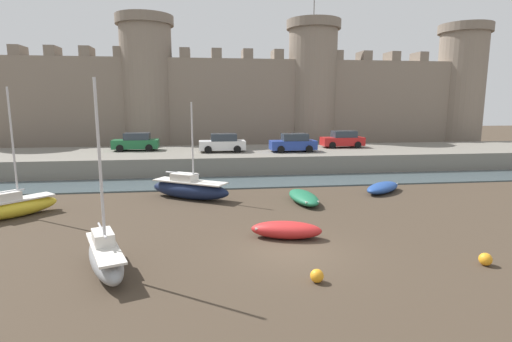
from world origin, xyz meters
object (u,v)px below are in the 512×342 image
car_quay_west (343,139)px  rowboat_near_channel_left (304,197)px  rowboat_foreground_left (286,230)px  mooring_buoy_mid_mud (485,259)px  car_quay_centre_east (293,143)px  mooring_buoy_near_channel (317,276)px  sailboat_foreground_centre (190,188)px  car_quay_east (223,143)px  sailboat_foreground_right (105,256)px  sailboat_midflat_centre (14,206)px  rowboat_near_channel_right (383,187)px  car_quay_centre_west (136,142)px

car_quay_west → rowboat_near_channel_left: bearing=-117.4°
rowboat_foreground_left → mooring_buoy_mid_mud: bearing=-30.4°
car_quay_centre_east → car_quay_west: same height
rowboat_foreground_left → mooring_buoy_near_channel: rowboat_foreground_left is taller
rowboat_near_channel_left → sailboat_foreground_centre: sailboat_foreground_centre is taller
mooring_buoy_near_channel → car_quay_east: car_quay_east is taller
car_quay_centre_east → car_quay_west: size_ratio=1.00×
sailboat_foreground_right → mooring_buoy_mid_mud: (13.74, -1.26, -0.37)m
sailboat_midflat_centre → mooring_buoy_near_channel: 16.60m
sailboat_foreground_right → sailboat_midflat_centre: 10.07m
car_quay_east → mooring_buoy_near_channel: bearing=-85.3°
rowboat_foreground_left → mooring_buoy_mid_mud: 7.73m
rowboat_near_channel_right → rowboat_near_channel_left: (-5.93, -1.98, -0.00)m
sailboat_foreground_centre → car_quay_west: (14.52, 12.98, 1.70)m
sailboat_foreground_right → mooring_buoy_near_channel: bearing=-14.1°
rowboat_near_channel_left → car_quay_centre_east: 12.52m
car_quay_centre_east → car_quay_west: bearing=26.3°
sailboat_midflat_centre → car_quay_centre_east: sailboat_midflat_centre is taller
sailboat_midflat_centre → car_quay_west: bearing=34.1°
car_quay_centre_east → rowboat_foreground_left: bearing=-103.8°
car_quay_west → car_quay_centre_east: bearing=-153.7°
mooring_buoy_mid_mud → car_quay_centre_west: (-16.29, 24.93, 2.12)m
mooring_buoy_mid_mud → car_quay_centre_east: 22.40m
mooring_buoy_near_channel → car_quay_west: car_quay_west is taller
car_quay_east → car_quay_centre_west: 8.08m
mooring_buoy_mid_mud → mooring_buoy_near_channel: mooring_buoy_mid_mud is taller
sailboat_foreground_right → sailboat_foreground_centre: 11.03m
rowboat_foreground_left → sailboat_midflat_centre: size_ratio=0.49×
sailboat_foreground_right → mooring_buoy_mid_mud: sailboat_foreground_right is taller
rowboat_near_channel_right → mooring_buoy_mid_mud: (-1.61, -12.00, -0.11)m
car_quay_centre_east → car_quay_west: 6.23m
car_quay_centre_west → car_quay_west: 19.70m
rowboat_foreground_left → sailboat_foreground_right: (-7.07, -2.65, 0.20)m
mooring_buoy_near_channel → car_quay_centre_east: bearing=79.1°
sailboat_foreground_centre → sailboat_foreground_right: bearing=-103.8°
mooring_buoy_near_channel → mooring_buoy_mid_mud: bearing=4.8°
rowboat_near_channel_right → mooring_buoy_mid_mud: size_ratio=7.73×
rowboat_near_channel_left → car_quay_west: bearing=62.6°
sailboat_foreground_centre → car_quay_centre_east: size_ratio=1.45×
sailboat_foreground_centre → car_quay_centre_west: size_ratio=1.45×
mooring_buoy_mid_mud → car_quay_centre_west: car_quay_centre_west is taller
sailboat_midflat_centre → rowboat_foreground_left: bearing=-21.0°
rowboat_near_channel_left → car_quay_centre_east: size_ratio=0.93×
rowboat_near_channel_left → sailboat_foreground_centre: 7.07m
sailboat_foreground_centre → rowboat_foreground_left: bearing=-61.1°
sailboat_foreground_centre → car_quay_centre_east: 13.68m
car_quay_centre_east → car_quay_east: bearing=173.7°
sailboat_foreground_right → sailboat_foreground_centre: sailboat_foreground_right is taller
sailboat_foreground_centre → car_quay_centre_west: sailboat_foreground_centre is taller
car_quay_east → car_quay_centre_east: bearing=-6.3°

